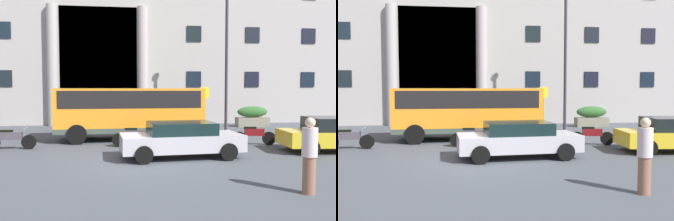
# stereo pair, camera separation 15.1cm
# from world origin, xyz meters

# --- Properties ---
(ground_plane) EXTENTS (80.00, 64.00, 0.12)m
(ground_plane) POSITION_xyz_m (0.00, 0.00, -0.06)
(ground_plane) COLOR #484E55
(office_building_facade) EXTENTS (32.73, 9.63, 14.75)m
(office_building_facade) POSITION_xyz_m (-0.01, 17.48, 7.37)
(office_building_facade) COLOR #A9A4A1
(office_building_facade) RESTS_ON ground_plane
(orange_minibus) EXTENTS (7.17, 3.02, 2.54)m
(orange_minibus) POSITION_xyz_m (-0.36, 5.50, 1.54)
(orange_minibus) COLOR orange
(orange_minibus) RESTS_ON ground_plane
(bus_stop_sign) EXTENTS (0.44, 0.08, 2.63)m
(bus_stop_sign) POSITION_xyz_m (3.95, 7.60, 1.63)
(bus_stop_sign) COLOR #989F1A
(bus_stop_sign) RESTS_ON ground_plane
(hedge_planter_far_east) EXTENTS (1.96, 0.85, 1.58)m
(hedge_planter_far_east) POSITION_xyz_m (-0.20, 10.61, 0.76)
(hedge_planter_far_east) COLOR #67635D
(hedge_planter_far_east) RESTS_ON ground_plane
(hedge_planter_entrance_left) EXTENTS (2.16, 0.80, 1.37)m
(hedge_planter_entrance_left) POSITION_xyz_m (7.90, 10.58, 0.66)
(hedge_planter_entrance_left) COLOR gray
(hedge_planter_entrance_left) RESTS_ON ground_plane
(parked_coupe_end) EXTENTS (4.53, 2.33, 1.30)m
(parked_coupe_end) POSITION_xyz_m (1.44, 0.60, 0.68)
(parked_coupe_end) COLOR #B5B1B8
(parked_coupe_end) RESTS_ON ground_plane
(motorcycle_far_end) EXTENTS (1.93, 0.56, 0.89)m
(motorcycle_far_end) POSITION_xyz_m (5.11, 3.03, 0.45)
(motorcycle_far_end) COLOR black
(motorcycle_far_end) RESTS_ON ground_plane
(scooter_by_planter) EXTENTS (2.00, 0.55, 0.89)m
(scooter_by_planter) POSITION_xyz_m (-0.21, 3.18, 0.46)
(scooter_by_planter) COLOR black
(scooter_by_planter) RESTS_ON ground_plane
(motorcycle_near_kerb) EXTENTS (2.03, 0.55, 0.89)m
(motorcycle_near_kerb) POSITION_xyz_m (-5.36, 3.08, 0.46)
(motorcycle_near_kerb) COLOR black
(motorcycle_near_kerb) RESTS_ON ground_plane
(pedestrian_woman_dark_dress) EXTENTS (0.36, 0.36, 1.84)m
(pedestrian_woman_dark_dress) POSITION_xyz_m (3.75, -4.25, 0.93)
(pedestrian_woman_dark_dress) COLOR #875D48
(pedestrian_woman_dark_dress) RESTS_ON ground_plane
(lamppost_plaza_centre) EXTENTS (0.40, 0.40, 8.56)m
(lamppost_plaza_centre) POSITION_xyz_m (5.56, 8.84, 4.92)
(lamppost_plaza_centre) COLOR #34303B
(lamppost_plaza_centre) RESTS_ON ground_plane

